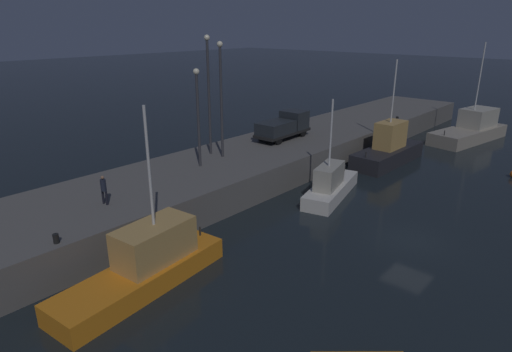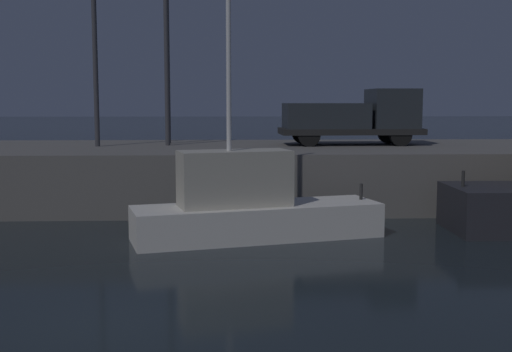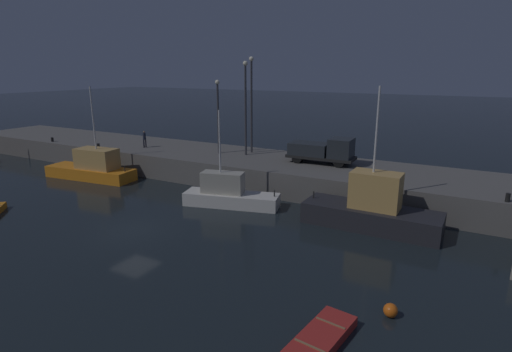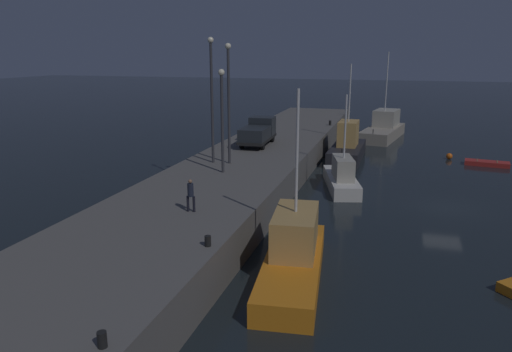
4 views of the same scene
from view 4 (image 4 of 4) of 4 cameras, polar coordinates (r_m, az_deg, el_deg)
name	(u,v)px [view 4 (image 4 of 4)]	position (r m, az deg, el deg)	size (l,w,h in m)	color
ground_plane	(445,208)	(35.48, 21.56, -3.54)	(320.00, 320.00, 0.00)	black
pier_quay	(240,177)	(36.75, -1.97, -0.09)	(75.62, 8.76, 2.23)	#5B5956
fishing_trawler_red	(347,147)	(48.35, 10.79, 3.36)	(8.97, 3.02, 9.31)	#232328
fishing_boat_blue	(342,177)	(37.85, 10.14, -0.16)	(7.63, 3.82, 7.37)	silver
fishing_boat_orange	(294,254)	(23.07, 4.49, -9.17)	(9.36, 3.54, 8.79)	orange
fishing_trawler_green	(384,128)	(61.95, 14.91, 5.49)	(11.23, 5.35, 10.42)	gray
rowboat_white_mid	(487,163)	(50.18, 25.74, 1.36)	(1.93, 4.03, 0.47)	#B22823
mooring_buoy_near	(449,156)	(51.70, 21.98, 2.21)	(0.61, 0.61, 0.61)	orange
lamp_post_west	(222,112)	(32.81, -4.06, 7.54)	(0.44, 0.44, 7.06)	#38383D
lamp_post_east	(212,92)	(35.86, -5.28, 9.89)	(0.44, 0.44, 9.20)	#38383D
lamp_post_central	(229,95)	(35.50, -3.27, 9.53)	(0.44, 0.44, 8.77)	#38383D
utility_truck	(258,132)	(43.39, 0.26, 5.27)	(5.96, 2.38, 2.33)	black
dockworker	(191,193)	(25.23, -7.78, -2.06)	(0.35, 0.46, 1.75)	black
bollard_west	(330,123)	(55.98, 8.79, 6.25)	(0.28, 0.28, 0.56)	black
bollard_central	(208,241)	(20.96, -5.75, -7.69)	(0.28, 0.28, 0.47)	black
bollard_east	(102,340)	(14.98, -17.82, -18.01)	(0.28, 0.28, 0.48)	black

